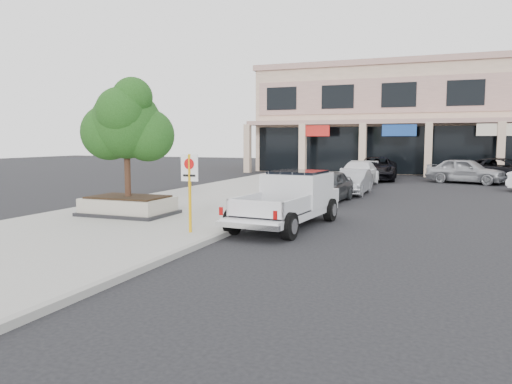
% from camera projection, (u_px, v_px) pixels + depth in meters
% --- Properties ---
extents(ground, '(120.00, 120.00, 0.00)m').
position_uv_depth(ground, '(276.00, 239.00, 14.44)').
color(ground, black).
rests_on(ground, ground).
extents(sidewalk, '(8.00, 52.00, 0.15)m').
position_uv_depth(sidewalk, '(203.00, 203.00, 21.99)').
color(sidewalk, gray).
rests_on(sidewalk, ground).
extents(curb, '(0.20, 52.00, 0.15)m').
position_uv_depth(curb, '(288.00, 208.00, 20.56)').
color(curb, gray).
rests_on(curb, ground).
extents(strip_mall, '(40.55, 12.43, 9.50)m').
position_uv_depth(strip_mall, '(495.00, 118.00, 42.48)').
color(strip_mall, tan).
rests_on(strip_mall, ground).
extents(planter, '(3.20, 2.20, 0.68)m').
position_uv_depth(planter, '(128.00, 206.00, 18.14)').
color(planter, black).
rests_on(planter, sidewalk).
extents(planter_tree, '(2.90, 2.55, 4.00)m').
position_uv_depth(planter_tree, '(132.00, 124.00, 17.93)').
color(planter_tree, black).
rests_on(planter_tree, planter).
extents(no_parking_sign, '(0.55, 0.09, 2.30)m').
position_uv_depth(no_parking_sign, '(190.00, 182.00, 14.54)').
color(no_parking_sign, '#E2A10B').
rests_on(no_parking_sign, sidewalk).
extents(hedge, '(1.10, 0.99, 0.93)m').
position_uv_depth(hedge, '(275.00, 196.00, 20.06)').
color(hedge, '#1E4914').
rests_on(hedge, sidewalk).
extents(pickup_truck, '(2.64, 5.92, 1.81)m').
position_uv_depth(pickup_truck, '(286.00, 200.00, 16.33)').
color(pickup_truck, silver).
rests_on(pickup_truck, ground).
extents(curb_car_a, '(1.99, 4.42, 1.47)m').
position_uv_depth(curb_car_a, '(327.00, 186.00, 22.96)').
color(curb_car_a, '#2B2D30').
rests_on(curb_car_a, ground).
extents(curb_car_b, '(1.43, 4.02, 1.32)m').
position_uv_depth(curb_car_b, '(353.00, 182.00, 26.23)').
color(curb_car_b, '#9C9EA4').
rests_on(curb_car_b, ground).
extents(curb_car_c, '(2.20, 5.28, 1.53)m').
position_uv_depth(curb_car_c, '(358.00, 173.00, 31.17)').
color(curb_car_c, white).
rests_on(curb_car_c, ground).
extents(curb_car_d, '(3.15, 6.11, 1.65)m').
position_uv_depth(curb_car_d, '(376.00, 168.00, 35.56)').
color(curb_car_d, black).
rests_on(curb_car_d, ground).
extents(lot_car_a, '(5.30, 3.49, 1.68)m').
position_uv_depth(lot_car_a, '(466.00, 171.00, 32.80)').
color(lot_car_a, '#9C9EA3').
rests_on(lot_car_a, ground).
extents(lot_car_d, '(6.56, 4.76, 1.66)m').
position_uv_depth(lot_car_d, '(504.00, 171.00, 33.02)').
color(lot_car_d, black).
rests_on(lot_car_d, ground).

